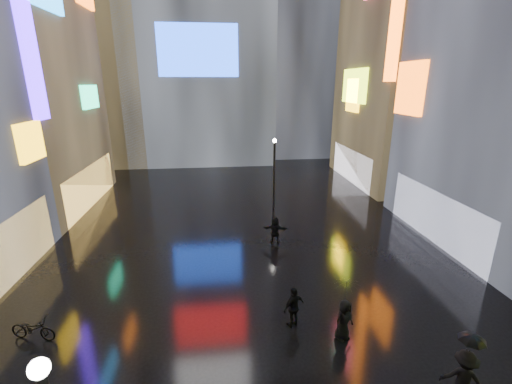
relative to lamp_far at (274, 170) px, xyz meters
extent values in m
plane|color=black|center=(-2.61, -3.42, -2.94)|extent=(140.00, 140.00, 0.00)
cube|color=#FFB00C|center=(-13.46, -5.10, 3.12)|extent=(0.25, 2.24, 1.94)
cube|color=#3D14FF|center=(-13.46, -3.42, 8.06)|extent=(0.25, 1.40, 8.00)
cube|color=#FFC659|center=(-13.71, 2.58, -1.44)|extent=(0.20, 10.00, 3.00)
cube|color=#1AEC9A|center=(-13.46, 4.40, 4.97)|extent=(0.25, 3.00, 1.71)
cube|color=white|center=(8.49, -6.42, -1.44)|extent=(0.20, 9.00, 3.00)
cube|color=#FF5C0C|center=(8.24, -2.29, 5.64)|extent=(0.25, 2.99, 3.26)
cube|color=#FF5C0C|center=(8.24, 0.58, 11.06)|extent=(0.25, 1.40, 10.00)
cube|color=black|center=(13.39, 6.58, 11.06)|extent=(10.00, 12.00, 28.00)
cube|color=white|center=(8.49, 6.58, -1.44)|extent=(0.20, 9.00, 3.00)
cube|color=#D2FF19|center=(8.24, 6.90, 5.71)|extent=(0.25, 4.92, 2.91)
cube|color=#FFB00C|center=(8.24, 7.02, 4.90)|extent=(0.25, 2.63, 2.87)
cube|color=#194CFF|center=(-5.61, 13.48, 9.06)|extent=(8.00, 0.20, 5.00)
cube|color=black|center=(6.39, 22.58, 14.06)|extent=(12.00, 12.00, 34.00)
cube|color=black|center=(-16.61, 18.58, 10.06)|extent=(10.00, 10.00, 26.00)
sphere|color=white|center=(-6.62, -19.42, 2.11)|extent=(0.30, 0.30, 0.30)
cylinder|color=black|center=(0.00, 0.00, -0.44)|extent=(0.16, 0.16, 5.00)
sphere|color=white|center=(0.00, 0.00, 2.11)|extent=(0.30, 0.30, 0.30)
imported|color=black|center=(2.76, -16.64, -2.06)|extent=(1.32, 1.11, 1.77)
imported|color=black|center=(-1.33, -12.84, -2.11)|extent=(1.05, 0.84, 1.67)
imported|color=black|center=(0.32, -13.70, -2.16)|extent=(0.90, 0.77, 1.57)
imported|color=black|center=(-0.84, -5.67, -2.16)|extent=(1.52, 0.84, 1.57)
imported|color=black|center=(2.76, -16.64, -0.86)|extent=(0.84, 0.84, 0.63)
imported|color=black|center=(0.32, -13.70, -0.97)|extent=(1.27, 1.27, 0.82)
imported|color=black|center=(-10.86, -12.50, -2.49)|extent=(1.82, 1.01, 0.91)
camera|label=1|loc=(-3.99, -23.60, 5.98)|focal=24.00mm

